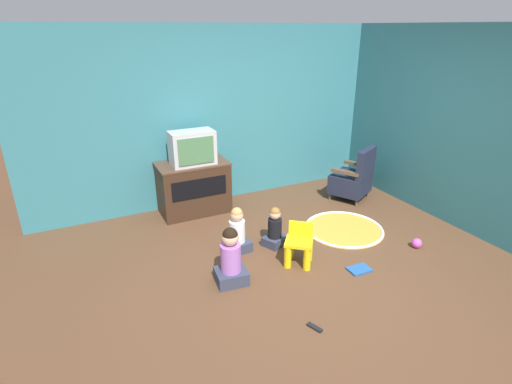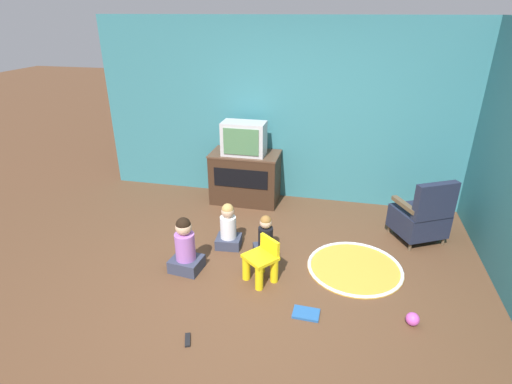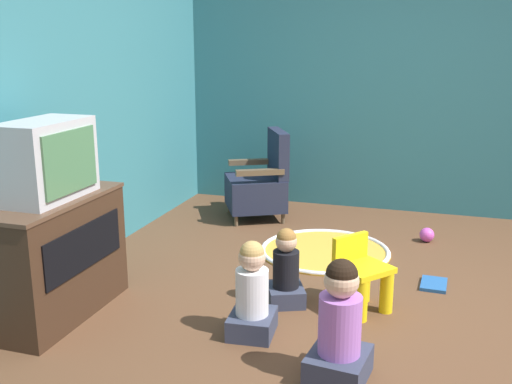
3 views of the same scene
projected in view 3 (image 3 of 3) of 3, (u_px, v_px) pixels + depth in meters
The scene contains 13 objects.
ground_plane at pixel (392, 303), 3.86m from camera, with size 30.00×30.00×0.00m, color brown.
wall_back at pixel (33, 99), 3.93m from camera, with size 5.34×0.12×2.54m.
wall_right at pixel (454, 81), 5.56m from camera, with size 0.12×5.42×2.54m.
tv_cabinet at pixel (47, 254), 3.64m from camera, with size 0.98×0.55×0.74m.
television at pixel (46, 160), 3.48m from camera, with size 0.60×0.34×0.46m.
black_armchair at pixel (260, 184), 5.63m from camera, with size 0.72×0.71×0.83m.
yellow_kid_chair at pixel (361, 278), 3.73m from camera, with size 0.41×0.41×0.46m.
play_mat at pixel (325, 251), 4.79m from camera, with size 1.04×1.04×0.04m.
child_watching_left at pixel (340, 328), 2.94m from camera, with size 0.35×0.32×0.64m.
child_watching_center at pixel (252, 295), 3.40m from camera, with size 0.31×0.28×0.57m.
child_watching_right at pixel (286, 271), 3.82m from camera, with size 0.33×0.31×0.50m.
toy_ball at pixel (427, 235), 5.02m from camera, with size 0.12×0.12×0.12m.
book at pixel (434, 284), 4.13m from camera, with size 0.25×0.18×0.02m.
Camera 3 is at (-3.66, -0.24, 1.66)m, focal length 42.00 mm.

